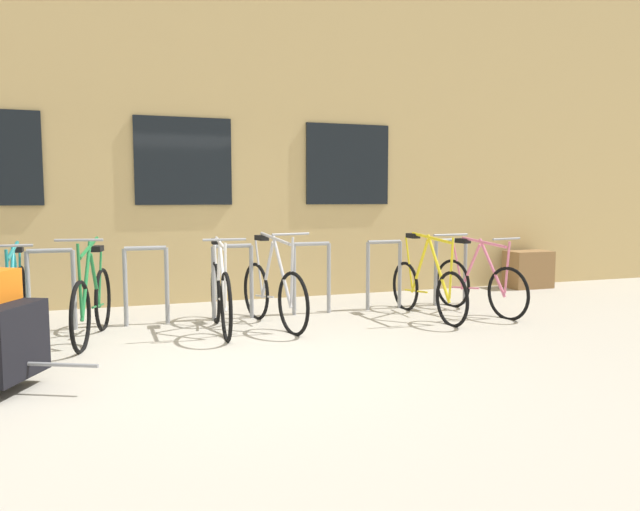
{
  "coord_description": "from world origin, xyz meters",
  "views": [
    {
      "loc": [
        -0.92,
        -5.17,
        1.46
      ],
      "look_at": [
        1.42,
        1.6,
        0.77
      ],
      "focal_mm": 33.53,
      "sensor_mm": 36.0,
      "label": 1
    }
  ],
  "objects": [
    {
      "name": "ground_plane",
      "position": [
        0.0,
        0.0,
        0.0
      ],
      "size": [
        42.0,
        42.0,
        0.0
      ],
      "primitive_type": "plane",
      "color": "#B2ADA0"
    },
    {
      "name": "storefront_building",
      "position": [
        0.0,
        6.78,
        2.9
      ],
      "size": [
        28.0,
        7.21,
        5.81
      ],
      "color": "tan",
      "rests_on": "ground"
    },
    {
      "name": "bike_rack",
      "position": [
        0.41,
        1.9,
        0.53
      ],
      "size": [
        6.51,
        0.05,
        0.91
      ],
      "color": "gray",
      "rests_on": "ground"
    },
    {
      "name": "bicycle_teal",
      "position": [
        -1.88,
        1.41,
        0.4
      ],
      "size": [
        0.44,
        1.85,
        1.05
      ],
      "color": "black",
      "rests_on": "ground"
    },
    {
      "name": "bicycle_pink",
      "position": [
        3.45,
        1.3,
        0.36
      ],
      "size": [
        0.47,
        1.62,
        1.0
      ],
      "color": "black",
      "rests_on": "ground"
    },
    {
      "name": "bicycle_green",
      "position": [
        -1.16,
        1.34,
        0.39
      ],
      "size": [
        0.48,
        1.66,
        1.09
      ],
      "color": "black",
      "rests_on": "ground"
    },
    {
      "name": "bicycle_silver",
      "position": [
        0.77,
        1.37,
        0.39
      ],
      "size": [
        0.48,
        1.66,
        1.11
      ],
      "color": "black",
      "rests_on": "ground"
    },
    {
      "name": "bicycle_yellow",
      "position": [
        2.68,
        1.25,
        0.37
      ],
      "size": [
        0.44,
        1.73,
        1.07
      ],
      "color": "black",
      "rests_on": "ground"
    },
    {
      "name": "bicycle_white",
      "position": [
        0.16,
        1.33,
        0.39
      ],
      "size": [
        0.44,
        1.69,
        1.07
      ],
      "color": "black",
      "rests_on": "ground"
    },
    {
      "name": "planter_box",
      "position": [
        5.44,
        2.85,
        0.3
      ],
      "size": [
        0.7,
        0.44,
        0.6
      ],
      "primitive_type": "cube",
      "color": "olive",
      "rests_on": "ground"
    }
  ]
}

